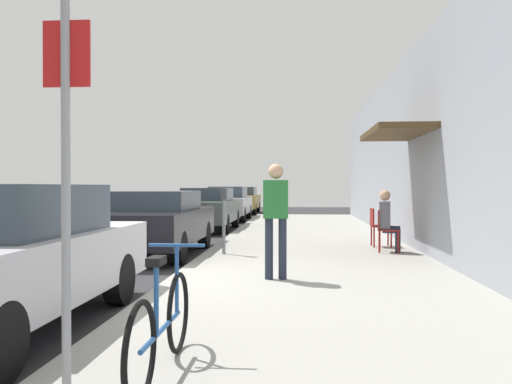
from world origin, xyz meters
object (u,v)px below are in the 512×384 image
object	(u,v)px
parked_car_1	(157,221)
bicycle_0	(162,326)
cafe_chair_0	(385,228)
parked_car_2	(207,208)
parked_car_3	(228,203)
cafe_chair_1	(378,224)
parking_meter	(224,216)
pedestrian_standing	(276,211)
parked_car_4	(242,200)
street_sign	(66,164)
seated_patron_0	(388,219)

from	to	relation	value
parked_car_1	bicycle_0	bearing A→B (deg)	-74.56
parked_car_1	cafe_chair_0	bearing A→B (deg)	-0.81
parked_car_2	parked_car_3	size ratio (longest dim) A/B	1.00
cafe_chair_1	parking_meter	bearing A→B (deg)	-154.70
pedestrian_standing	parked_car_3	bearing A→B (deg)	100.18
parked_car_2	cafe_chair_0	world-z (taller)	parked_car_2
parked_car_4	parked_car_3	bearing A→B (deg)	-90.00
street_sign	cafe_chair_1	xyz separation A→B (m)	(3.36, 8.70, -1.02)
parked_car_4	parking_meter	distance (m)	18.11
parked_car_1	parked_car_2	distance (m)	6.38
parked_car_1	parked_car_4	xyz separation A→B (m)	(-0.00, 17.39, 0.03)
parked_car_4	pedestrian_standing	bearing A→B (deg)	-82.58
street_sign	parked_car_4	bearing A→B (deg)	93.41
parked_car_4	parked_car_2	bearing A→B (deg)	-90.00
cafe_chair_0	bicycle_0	bearing A→B (deg)	-110.88
parked_car_4	cafe_chair_1	xyz separation A→B (m)	(4.86, -16.48, -0.13)
parked_car_3	seated_patron_0	world-z (taller)	parked_car_3
seated_patron_0	cafe_chair_1	distance (m)	1.01
parked_car_3	street_sign	world-z (taller)	street_sign
parked_car_1	bicycle_0	size ratio (longest dim) A/B	2.57
bicycle_0	cafe_chair_1	size ratio (longest dim) A/B	1.97
seated_patron_0	parked_car_4	bearing A→B (deg)	105.72
parked_car_4	cafe_chair_1	distance (m)	17.18
pedestrian_standing	street_sign	bearing A→B (deg)	-105.69
parked_car_4	bicycle_0	bearing A→B (deg)	-85.28
parked_car_4	cafe_chair_0	xyz separation A→B (m)	(4.86, -17.46, -0.13)
parked_car_2	cafe_chair_1	world-z (taller)	parked_car_2
street_sign	bicycle_0	xyz separation A→B (m)	(0.55, 0.36, -1.16)
parked_car_3	cafe_chair_0	world-z (taller)	parked_car_3
parked_car_1	seated_patron_0	size ratio (longest dim) A/B	3.41
parking_meter	cafe_chair_0	world-z (taller)	parking_meter
street_sign	bicycle_0	bearing A→B (deg)	33.07
parked_car_4	pedestrian_standing	size ratio (longest dim) A/B	2.59
parked_car_1	parked_car_3	bearing A→B (deg)	90.00
pedestrian_standing	parked_car_2	bearing A→B (deg)	105.44
parked_car_4	bicycle_0	size ratio (longest dim) A/B	2.57
parking_meter	cafe_chair_0	xyz separation A→B (m)	(3.31, 0.58, -0.26)
cafe_chair_1	pedestrian_standing	bearing A→B (deg)	-116.09
street_sign	seated_patron_0	xyz separation A→B (m)	(3.42, 7.71, -0.82)
bicycle_0	cafe_chair_0	bearing A→B (deg)	69.12
cafe_chair_1	cafe_chair_0	bearing A→B (deg)	-89.92
parked_car_4	bicycle_0	world-z (taller)	parked_car_4
parked_car_3	pedestrian_standing	world-z (taller)	pedestrian_standing
parked_car_4	cafe_chair_1	bearing A→B (deg)	-73.58
bicycle_0	pedestrian_standing	bearing A→B (deg)	80.49
cafe_chair_1	parked_car_3	bearing A→B (deg)	114.31
bicycle_0	cafe_chair_0	size ratio (longest dim) A/B	1.97
cafe_chair_0	pedestrian_standing	distance (m)	4.04
parked_car_2	seated_patron_0	distance (m)	8.11
parked_car_4	parked_car_1	bearing A→B (deg)	-90.00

